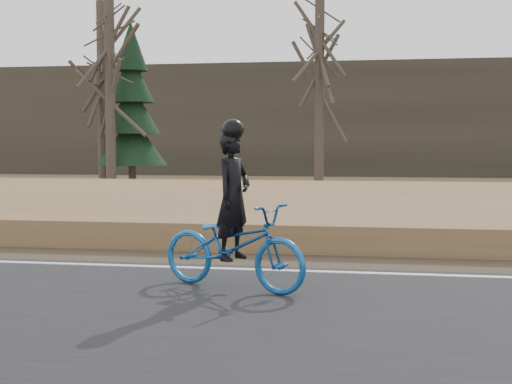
# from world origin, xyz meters

# --- Properties ---
(shoulder) EXTENTS (120.00, 1.60, 0.04)m
(shoulder) POSITION_xyz_m (0.00, 1.20, 0.02)
(shoulder) COLOR #473A2B
(shoulder) RESTS_ON ground
(embankment) EXTENTS (120.00, 5.00, 0.44)m
(embankment) POSITION_xyz_m (0.00, 4.20, 0.22)
(embankment) COLOR olive
(embankment) RESTS_ON ground
(ballast) EXTENTS (120.00, 3.00, 0.45)m
(ballast) POSITION_xyz_m (0.00, 8.00, 0.23)
(ballast) COLOR slate
(ballast) RESTS_ON ground
(railroad) EXTENTS (120.00, 2.40, 0.29)m
(railroad) POSITION_xyz_m (0.00, 8.00, 0.53)
(railroad) COLOR black
(railroad) RESTS_ON ballast
(treeline_backdrop) EXTENTS (120.00, 4.00, 6.00)m
(treeline_backdrop) POSITION_xyz_m (0.00, 30.00, 3.00)
(treeline_backdrop) COLOR #383328
(treeline_backdrop) RESTS_ON ground
(cyclist) EXTENTS (2.06, 1.37, 2.00)m
(cyclist) POSITION_xyz_m (3.82, -1.08, 0.69)
(cyclist) COLOR #16559D
(cyclist) RESTS_ON road
(bare_tree_left) EXTENTS (0.36, 0.36, 7.23)m
(bare_tree_left) POSITION_xyz_m (-5.13, 17.18, 3.62)
(bare_tree_left) COLOR #453D33
(bare_tree_left) RESTS_ON ground
(bare_tree_near_left) EXTENTS (0.36, 0.36, 6.89)m
(bare_tree_near_left) POSITION_xyz_m (-3.79, 14.60, 3.44)
(bare_tree_near_left) COLOR #453D33
(bare_tree_near_left) RESTS_ON ground
(bare_tree_center) EXTENTS (0.36, 0.36, 7.26)m
(bare_tree_center) POSITION_xyz_m (3.33, 17.02, 3.63)
(bare_tree_center) COLOR #453D33
(bare_tree_center) RESTS_ON ground
(conifer) EXTENTS (2.60, 2.60, 6.25)m
(conifer) POSITION_xyz_m (-3.53, 16.07, 2.96)
(conifer) COLOR #453D33
(conifer) RESTS_ON ground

